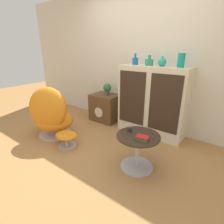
# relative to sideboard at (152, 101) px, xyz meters

# --- Properties ---
(ground_plane) EXTENTS (12.00, 12.00, 0.00)m
(ground_plane) POSITION_rel_sideboard_xyz_m (-0.41, -1.21, -0.62)
(ground_plane) COLOR #A87542
(wall_back) EXTENTS (6.40, 0.06, 2.60)m
(wall_back) POSITION_rel_sideboard_xyz_m (-0.41, 0.26, 0.68)
(wall_back) COLOR beige
(wall_back) RESTS_ON ground_plane
(sideboard) EXTENTS (1.19, 0.45, 1.23)m
(sideboard) POSITION_rel_sideboard_xyz_m (0.00, 0.00, 0.00)
(sideboard) COLOR beige
(sideboard) RESTS_ON ground_plane
(tv_console) EXTENTS (0.60, 0.47, 0.58)m
(tv_console) POSITION_rel_sideboard_xyz_m (-1.07, -0.01, -0.33)
(tv_console) COLOR brown
(tv_console) RESTS_ON ground_plane
(egg_chair) EXTENTS (0.90, 0.87, 0.94)m
(egg_chair) POSITION_rel_sideboard_xyz_m (-1.37, -1.18, -0.21)
(egg_chair) COLOR #B7B7BC
(egg_chair) RESTS_ON ground_plane
(ottoman) EXTENTS (0.37, 0.32, 0.25)m
(ottoman) POSITION_rel_sideboard_xyz_m (-0.88, -1.27, -0.45)
(ottoman) COLOR #B7B7BC
(ottoman) RESTS_ON ground_plane
(coffee_table) EXTENTS (0.56, 0.56, 0.48)m
(coffee_table) POSITION_rel_sideboard_xyz_m (0.30, -1.06, -0.34)
(coffee_table) COLOR #B7B7BC
(coffee_table) RESTS_ON ground_plane
(vase_leftmost) EXTENTS (0.10, 0.10, 0.19)m
(vase_leftmost) POSITION_rel_sideboard_xyz_m (-0.39, 0.00, 0.68)
(vase_leftmost) COLOR #196699
(vase_leftmost) RESTS_ON sideboard
(vase_inner_left) EXTENTS (0.14, 0.14, 0.17)m
(vase_inner_left) POSITION_rel_sideboard_xyz_m (-0.11, 0.00, 0.68)
(vase_inner_left) COLOR #2D8E6B
(vase_inner_left) RESTS_ON sideboard
(vase_inner_right) EXTENTS (0.13, 0.13, 0.16)m
(vase_inner_right) POSITION_rel_sideboard_xyz_m (0.11, 0.00, 0.68)
(vase_inner_right) COLOR teal
(vase_inner_right) RESTS_ON sideboard
(vase_rightmost) EXTENTS (0.11, 0.11, 0.21)m
(vase_rightmost) POSITION_rel_sideboard_xyz_m (0.41, 0.00, 0.72)
(vase_rightmost) COLOR teal
(vase_rightmost) RESTS_ON sideboard
(potted_plant) EXTENTS (0.17, 0.17, 0.24)m
(potted_plant) POSITION_rel_sideboard_xyz_m (-1.02, -0.01, 0.10)
(potted_plant) COLOR #4C4C51
(potted_plant) RESTS_ON tv_console
(teacup) EXTENTS (0.10, 0.10, 0.06)m
(teacup) POSITION_rel_sideboard_xyz_m (0.15, -1.03, -0.12)
(teacup) COLOR #2D2D33
(teacup) RESTS_ON coffee_table
(book_stack) EXTENTS (0.16, 0.13, 0.04)m
(book_stack) POSITION_rel_sideboard_xyz_m (0.39, -1.13, -0.12)
(book_stack) COLOR #237038
(book_stack) RESTS_ON coffee_table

